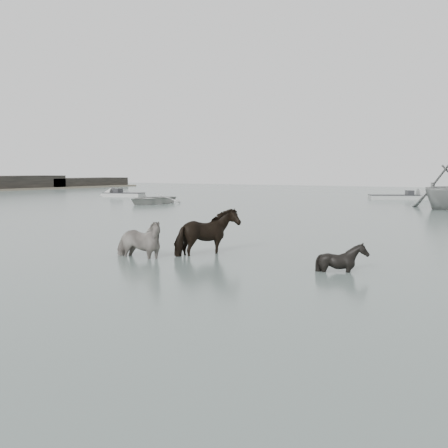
# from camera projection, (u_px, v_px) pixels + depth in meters

# --- Properties ---
(ground) EXTENTS (140.00, 140.00, 0.00)m
(ground) POSITION_uv_depth(u_px,v_px,m) (163.00, 266.00, 14.22)
(ground) COLOR slate
(ground) RESTS_ON ground
(pony_pinto) EXTENTS (1.79, 0.87, 1.48)m
(pony_pinto) POSITION_uv_depth(u_px,v_px,m) (138.00, 232.00, 15.49)
(pony_pinto) COLOR black
(pony_pinto) RESTS_ON ground
(pony_dark) EXTENTS (1.36, 1.59, 1.60)m
(pony_dark) POSITION_uv_depth(u_px,v_px,m) (208.00, 227.00, 16.05)
(pony_dark) COLOR black
(pony_dark) RESTS_ON ground
(pony_black) EXTENTS (1.20, 1.12, 1.10)m
(pony_black) POSITION_uv_depth(u_px,v_px,m) (342.00, 249.00, 13.43)
(pony_black) COLOR black
(pony_black) RESTS_ON ground
(rowboat_lead) EXTENTS (3.22, 4.47, 0.92)m
(rowboat_lead) POSITION_uv_depth(u_px,v_px,m) (151.00, 197.00, 40.21)
(rowboat_lead) COLOR #B8B8B3
(rowboat_lead) RESTS_ON ground
(rowboat_trail) EXTENTS (5.46, 6.10, 2.89)m
(rowboat_trail) POSITION_uv_depth(u_px,v_px,m) (447.00, 186.00, 35.12)
(rowboat_trail) COLOR gray
(rowboat_trail) RESTS_ON ground
(skiff_outer) EXTENTS (5.13, 2.95, 0.75)m
(skiff_outer) POSITION_uv_depth(u_px,v_px,m) (124.00, 193.00, 50.69)
(skiff_outer) COLOR #AAABA6
(skiff_outer) RESTS_ON ground
(skiff_far) EXTENTS (6.70, 4.59, 0.75)m
(skiff_far) POSITION_uv_depth(u_px,v_px,m) (400.00, 195.00, 46.24)
(skiff_far) COLOR #9C9F9C
(skiff_far) RESTS_ON ground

